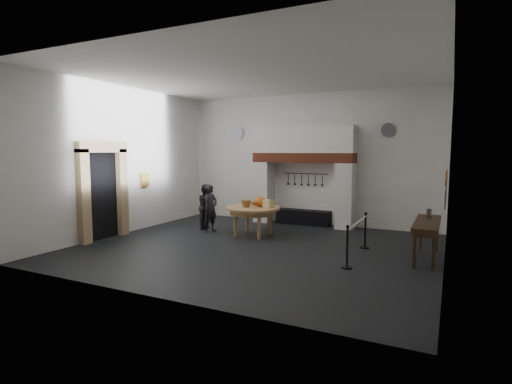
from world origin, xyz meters
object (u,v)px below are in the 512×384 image
at_px(iron_range, 303,217).
at_px(visitor_far, 207,206).
at_px(work_table, 253,208).
at_px(side_table, 427,223).
at_px(barrier_post_near, 347,248).
at_px(visitor_near, 210,208).
at_px(barrier_post_far, 365,231).

distance_m(iron_range, visitor_far, 3.38).
relative_size(work_table, visitor_far, 1.11).
distance_m(side_table, barrier_post_near, 2.23).
bearing_deg(visitor_near, barrier_post_far, -78.47).
bearing_deg(barrier_post_far, visitor_far, 175.64).
xyz_separation_m(iron_range, work_table, (-0.74, -2.43, 0.59)).
height_order(iron_range, side_table, side_table).
height_order(iron_range, work_table, work_table).
height_order(work_table, barrier_post_near, barrier_post_near).
bearing_deg(visitor_far, barrier_post_near, -140.56).
bearing_deg(side_table, visitor_far, 173.16).
height_order(visitor_near, barrier_post_far, visitor_near).
bearing_deg(side_table, iron_range, 144.51).
relative_size(iron_range, side_table, 0.86).
bearing_deg(work_table, barrier_post_far, -1.56).
relative_size(iron_range, visitor_near, 1.27).
bearing_deg(barrier_post_far, barrier_post_near, -90.00).
relative_size(side_table, barrier_post_far, 2.44).
xyz_separation_m(work_table, visitor_near, (-1.44, -0.10, -0.09)).
height_order(work_table, barrier_post_far, barrier_post_far).
bearing_deg(barrier_post_near, iron_range, 119.90).
relative_size(visitor_near, barrier_post_far, 1.66).
distance_m(work_table, barrier_post_near, 3.96).
bearing_deg(visitor_near, barrier_post_near, -101.18).
distance_m(work_table, visitor_near, 1.45).
bearing_deg(barrier_post_near, visitor_near, 157.35).
bearing_deg(barrier_post_far, iron_range, 135.90).
relative_size(iron_range, visitor_far, 1.29).
relative_size(visitor_far, barrier_post_near, 1.63).
bearing_deg(iron_range, side_table, -35.49).
xyz_separation_m(visitor_far, barrier_post_near, (5.18, -2.40, -0.28)).
xyz_separation_m(visitor_near, barrier_post_far, (4.78, 0.00, -0.30)).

